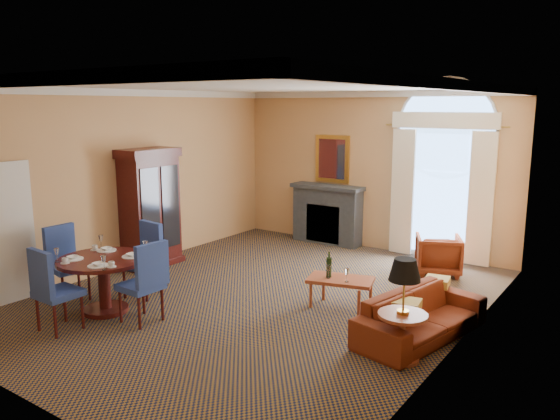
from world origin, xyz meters
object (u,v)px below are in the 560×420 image
Objects in this scene: sofa at (421,316)px; side_table at (404,297)px; dining_table at (104,272)px; armchair at (438,255)px; coffee_table at (340,280)px; armoire at (150,210)px.

side_table is at bearing -164.14° from sofa.
armchair is at bearing 53.88° from dining_table.
coffee_table reaches higher than sofa.
sofa is at bearing 79.24° from armchair.
armoire is 1.70× the size of dining_table.
armoire is 3.99m from coffee_table.
side_table is (0.05, -0.75, 0.48)m from sofa.
sofa is at bearing 23.54° from dining_table.
side_table is at bearing -10.49° from armoire.
sofa is 1.92× the size of coffee_table.
dining_table is 1.23× the size of coffee_table.
dining_table is 0.64× the size of sofa.
coffee_table reaches higher than armchair.
armoire is at bearing 3.32° from armchair.
side_table reaches higher than sofa.
armoire reaches higher than armchair.
coffee_table is at bearing 91.06° from sofa.
armchair is at bearing 27.09° from sofa.
armoire is 5.42m from side_table.
armoire is at bearing 121.78° from dining_table.
armchair reaches higher than sofa.
dining_table is at bearing -159.01° from coffee_table.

